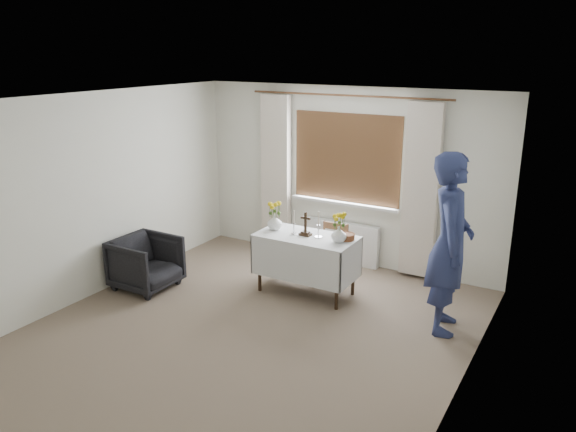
% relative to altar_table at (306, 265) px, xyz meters
% --- Properties ---
extents(ground, '(5.00, 5.00, 0.00)m').
position_rel_altar_table_xyz_m(ground, '(-0.05, -1.21, -0.38)').
color(ground, '#836B5A').
rests_on(ground, ground).
extents(altar_table, '(1.24, 0.64, 0.76)m').
position_rel_altar_table_xyz_m(altar_table, '(0.00, 0.00, 0.00)').
color(altar_table, silver).
rests_on(altar_table, ground).
extents(wooden_chair, '(0.40, 0.40, 0.82)m').
position_rel_altar_table_xyz_m(wooden_chair, '(0.17, 0.35, 0.03)').
color(wooden_chair, brown).
rests_on(wooden_chair, ground).
extents(armchair, '(0.75, 0.73, 0.68)m').
position_rel_altar_table_xyz_m(armchair, '(-1.85, -0.89, -0.04)').
color(armchair, black).
rests_on(armchair, ground).
extents(person, '(0.63, 0.81, 1.98)m').
position_rel_altar_table_xyz_m(person, '(1.76, -0.06, 0.61)').
color(person, navy).
rests_on(person, ground).
extents(radiator, '(1.10, 0.10, 0.60)m').
position_rel_altar_table_xyz_m(radiator, '(-0.05, 1.21, -0.08)').
color(radiator, white).
rests_on(radiator, ground).
extents(wooden_cross, '(0.14, 0.11, 0.30)m').
position_rel_altar_table_xyz_m(wooden_cross, '(-0.02, 0.01, 0.53)').
color(wooden_cross, black).
rests_on(wooden_cross, altar_table).
extents(candlestick_left, '(0.11, 0.11, 0.31)m').
position_rel_altar_table_xyz_m(candlestick_left, '(-0.16, -0.04, 0.54)').
color(candlestick_left, silver).
rests_on(candlestick_left, altar_table).
extents(candlestick_right, '(0.12, 0.12, 0.33)m').
position_rel_altar_table_xyz_m(candlestick_right, '(0.15, 0.02, 0.55)').
color(candlestick_right, silver).
rests_on(candlestick_right, altar_table).
extents(flower_vase_left, '(0.19, 0.19, 0.20)m').
position_rel_altar_table_xyz_m(flower_vase_left, '(-0.47, 0.02, 0.48)').
color(flower_vase_left, silver).
rests_on(flower_vase_left, altar_table).
extents(flower_vase_right, '(0.21, 0.21, 0.19)m').
position_rel_altar_table_xyz_m(flower_vase_right, '(0.44, -0.01, 0.48)').
color(flower_vase_right, silver).
rests_on(flower_vase_right, altar_table).
extents(wicker_basket, '(0.22, 0.22, 0.08)m').
position_rel_altar_table_xyz_m(wicker_basket, '(0.49, 0.12, 0.42)').
color(wicker_basket, brown).
rests_on(wicker_basket, altar_table).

